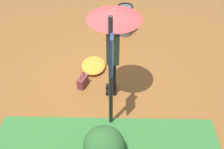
{
  "coord_description": "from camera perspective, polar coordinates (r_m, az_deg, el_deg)",
  "views": [
    {
      "loc": [
        4.37,
        0.31,
        4.22
      ],
      "look_at": [
        0.51,
        0.24,
        0.85
      ],
      "focal_mm": 44.8,
      "sensor_mm": 36.0,
      "label": 1
    }
  ],
  "objects": [
    {
      "name": "info_sign_post",
      "position": [
        4.41,
        -0.15,
        2.08
      ],
      "size": [
        0.44,
        0.07,
        2.3
      ],
      "color": "black",
      "rests_on": "ground_plane"
    },
    {
      "name": "person_with_umbrella",
      "position": [
        5.0,
        0.35,
        8.81
      ],
      "size": [
        0.96,
        0.96,
        2.04
      ],
      "color": "black",
      "rests_on": "ground_plane"
    },
    {
      "name": "trash_bin",
      "position": [
        7.61,
        2.63,
        11.05
      ],
      "size": [
        0.42,
        0.42,
        0.83
      ],
      "color": "#4C4C51",
      "rests_on": "ground_plane"
    },
    {
      "name": "leaf_pile_near_person",
      "position": [
        6.57,
        -3.8,
        1.88
      ],
      "size": [
        0.7,
        0.56,
        0.15
      ],
      "color": "#C68428",
      "rests_on": "ground_plane"
    },
    {
      "name": "shrub_cluster",
      "position": [
        4.75,
        -1.91,
        -14.8
      ],
      "size": [
        0.76,
        0.69,
        0.62
      ],
      "color": "#285628",
      "rests_on": "ground_plane"
    },
    {
      "name": "ground_plane",
      "position": [
        6.08,
        -2.15,
        -2.87
      ],
      "size": [
        18.0,
        18.0,
        0.0
      ],
      "primitive_type": "plane",
      "color": "brown"
    },
    {
      "name": "handbag",
      "position": [
        6.09,
        -5.98,
        -1.41
      ],
      "size": [
        0.33,
        0.24,
        0.37
      ],
      "color": "brown",
      "rests_on": "ground_plane"
    }
  ]
}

